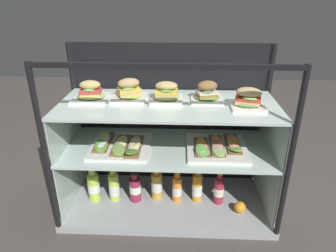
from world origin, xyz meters
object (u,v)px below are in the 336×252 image
object	(u,v)px
juice_bottle_back_right	(177,188)
open_sandwich_tray_left_of_center	(120,145)
plated_roll_sandwich_near_right_corner	(207,93)
juice_bottle_back_center	(114,187)
plated_roll_sandwich_mid_left	(91,93)
orange_fruit_beside_bottles	(240,207)
juice_bottle_front_left_end	(157,185)
plated_roll_sandwich_near_left_corner	(129,92)
juice_bottle_back_left	(135,188)
plated_roll_sandwich_far_left	(166,94)
open_sandwich_tray_near_right_corner	(217,147)
juice_bottle_front_fourth	(219,190)
plated_roll_sandwich_far_right	(248,100)
juice_bottle_front_right_end	(94,186)
juice_bottle_near_post	(197,187)

from	to	relation	value
juice_bottle_back_right	open_sandwich_tray_left_of_center	bearing A→B (deg)	-175.16
plated_roll_sandwich_near_right_corner	juice_bottle_back_center	bearing A→B (deg)	-173.03
plated_roll_sandwich_mid_left	orange_fruit_beside_bottles	world-z (taller)	plated_roll_sandwich_mid_left
juice_bottle_front_left_end	juice_bottle_back_right	bearing A→B (deg)	-11.00
plated_roll_sandwich_near_left_corner	juice_bottle_back_left	size ratio (longest dim) A/B	0.93
plated_roll_sandwich_far_left	open_sandwich_tray_near_right_corner	distance (m)	0.42
open_sandwich_tray_near_right_corner	juice_bottle_back_center	distance (m)	0.70
plated_roll_sandwich_near_right_corner	open_sandwich_tray_near_right_corner	xyz separation A→B (m)	(0.07, -0.08, -0.29)
open_sandwich_tray_near_right_corner	juice_bottle_back_left	bearing A→B (deg)	178.25
juice_bottle_front_left_end	juice_bottle_front_fourth	size ratio (longest dim) A/B	1.04
open_sandwich_tray_near_right_corner	juice_bottle_front_fourth	size ratio (longest dim) A/B	1.56
plated_roll_sandwich_near_left_corner	orange_fruit_beside_bottles	size ratio (longest dim) A/B	2.80
open_sandwich_tray_left_of_center	plated_roll_sandwich_far_right	bearing A→B (deg)	-0.95
open_sandwich_tray_near_right_corner	orange_fruit_beside_bottles	size ratio (longest dim) A/B	5.02
plated_roll_sandwich_far_right	juice_bottle_front_fourth	world-z (taller)	plated_roll_sandwich_far_right
juice_bottle_front_right_end	juice_bottle_back_right	distance (m)	0.52
plated_roll_sandwich_near_right_corner	juice_bottle_back_left	distance (m)	0.74
plated_roll_sandwich_near_left_corner	juice_bottle_back_left	world-z (taller)	plated_roll_sandwich_near_left_corner
juice_bottle_front_right_end	juice_bottle_back_right	world-z (taller)	juice_bottle_back_right
plated_roll_sandwich_near_left_corner	plated_roll_sandwich_far_right	world-z (taller)	plated_roll_sandwich_near_left_corner
plated_roll_sandwich_far_right	juice_bottle_front_right_end	size ratio (longest dim) A/B	0.78
plated_roll_sandwich_mid_left	juice_bottle_back_left	world-z (taller)	plated_roll_sandwich_mid_left
plated_roll_sandwich_mid_left	orange_fruit_beside_bottles	xyz separation A→B (m)	(0.87, -0.14, -0.66)
juice_bottle_back_right	juice_bottle_near_post	bearing A→B (deg)	6.27
plated_roll_sandwich_far_left	juice_bottle_back_left	world-z (taller)	plated_roll_sandwich_far_left
plated_roll_sandwich_far_left	juice_bottle_front_left_end	distance (m)	0.60
plated_roll_sandwich_far_right	juice_bottle_front_right_end	world-z (taller)	plated_roll_sandwich_far_right
juice_bottle_front_fourth	orange_fruit_beside_bottles	distance (m)	0.16
plated_roll_sandwich_far_left	plated_roll_sandwich_near_right_corner	bearing A→B (deg)	6.86
juice_bottle_front_fourth	open_sandwich_tray_left_of_center	bearing A→B (deg)	-177.93
plated_roll_sandwich_far_left	juice_bottle_front_left_end	size ratio (longest dim) A/B	0.78
plated_roll_sandwich_mid_left	juice_bottle_front_right_end	world-z (taller)	plated_roll_sandwich_mid_left
plated_roll_sandwich_mid_left	open_sandwich_tray_left_of_center	world-z (taller)	plated_roll_sandwich_mid_left
open_sandwich_tray_left_of_center	orange_fruit_beside_bottles	size ratio (longest dim) A/B	5.15
juice_bottle_near_post	juice_bottle_front_fourth	bearing A→B (deg)	-8.81
juice_bottle_back_center	plated_roll_sandwich_near_left_corner	bearing A→B (deg)	29.82
juice_bottle_near_post	plated_roll_sandwich_near_right_corner	bearing A→B (deg)	56.51
juice_bottle_near_post	plated_roll_sandwich_far_left	bearing A→B (deg)	173.18
plated_roll_sandwich_far_left	juice_bottle_near_post	size ratio (longest dim) A/B	0.77
plated_roll_sandwich_mid_left	orange_fruit_beside_bottles	bearing A→B (deg)	-9.23
juice_bottle_back_center	juice_bottle_back_right	xyz separation A→B (m)	(0.40, 0.00, -0.00)
plated_roll_sandwich_near_left_corner	juice_bottle_front_fourth	size ratio (longest dim) A/B	0.87
juice_bottle_front_left_end	juice_bottle_near_post	xyz separation A→B (m)	(0.25, -0.01, -0.00)
open_sandwich_tray_near_right_corner	juice_bottle_front_right_end	size ratio (longest dim) A/B	1.51
plated_roll_sandwich_far_left	juice_bottle_front_fourth	bearing A→B (deg)	-7.64
juice_bottle_front_left_end	plated_roll_sandwich_far_right	bearing A→B (deg)	-7.47
juice_bottle_front_right_end	juice_bottle_back_left	distance (m)	0.26
orange_fruit_beside_bottles	juice_bottle_back_right	bearing A→B (deg)	166.16
plated_roll_sandwich_far_right	juice_bottle_near_post	xyz separation A→B (m)	(-0.24, 0.05, -0.60)
plated_roll_sandwich_mid_left	plated_roll_sandwich_far_right	world-z (taller)	same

